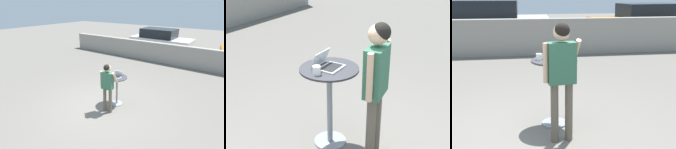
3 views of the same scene
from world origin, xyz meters
The scene contains 4 objects.
cafe_table centered at (0.27, 0.46, 0.73)m, with size 0.72×0.72×1.07m.
laptop centered at (0.27, 0.48, 1.11)m, with size 0.31×0.31×0.20m.
coffee_mug centered at (0.05, 0.48, 1.12)m, with size 0.13×0.09×0.10m.
standing_person centered at (0.31, -0.15, 1.08)m, with size 0.53×0.40×1.70m.
Camera 2 is at (-2.57, -1.45, 2.52)m, focal length 50.00 mm.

